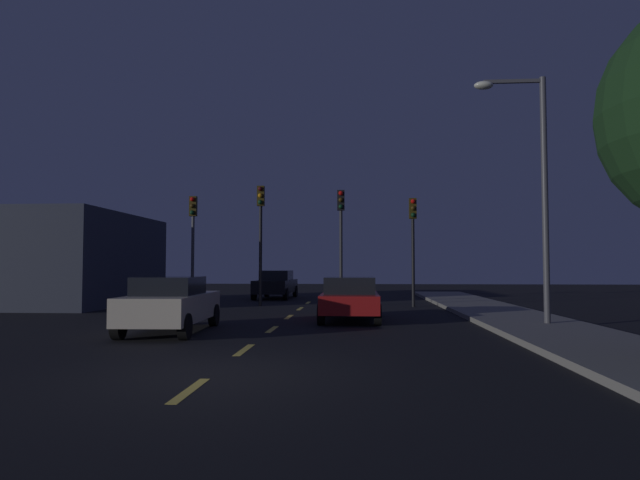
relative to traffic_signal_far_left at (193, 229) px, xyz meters
name	(u,v)px	position (x,y,z in m)	size (l,w,h in m)	color
ground_plane	(275,327)	(5.01, -8.33, -3.46)	(80.00, 80.00, 0.00)	black
sidewalk_curb_right	(539,326)	(12.51, -8.33, -3.39)	(3.00, 40.00, 0.15)	gray
lane_stripe_nearest	(190,390)	(5.01, -16.53, -3.46)	(0.16, 1.60, 0.01)	#EACC4C
lane_stripe_second	(244,350)	(5.01, -12.73, -3.46)	(0.16, 1.60, 0.01)	#EACC4C
lane_stripe_third	(272,329)	(5.01, -8.93, -3.46)	(0.16, 1.60, 0.01)	#EACC4C
lane_stripe_fourth	(289,317)	(5.01, -5.13, -3.46)	(0.16, 1.60, 0.01)	#EACC4C
lane_stripe_fifth	(300,309)	(5.01, -1.33, -3.46)	(0.16, 1.60, 0.01)	#EACC4C
lane_stripe_sixth	(308,303)	(5.01, 2.47, -3.46)	(0.16, 1.60, 0.01)	#EACC4C
traffic_signal_far_left	(193,229)	(0.00, 0.00, 0.00)	(0.32, 0.38, 4.94)	#4C4C51
traffic_signal_center_left	(261,222)	(3.09, 0.00, 0.28)	(0.32, 0.38, 5.38)	black
traffic_signal_center_right	(341,225)	(6.69, 0.00, 0.14)	(0.32, 0.38, 5.16)	#2D2D30
traffic_signal_far_right	(413,230)	(9.85, 0.00, -0.11)	(0.32, 0.38, 4.77)	black
car_stopped_ahead	(350,298)	(7.16, -6.23, -2.73)	(1.92, 4.10, 1.41)	#B21919
car_adjacent_lane	(171,304)	(2.40, -9.79, -2.69)	(1.98, 4.35, 1.49)	beige
car_oncoming_far	(276,284)	(2.89, 6.08, -2.67)	(2.04, 4.59, 1.54)	black
street_lamp_right	(533,176)	(12.49, -8.13, 0.93)	(2.06, 0.36, 7.27)	#4C4C51
storefront_left	(87,260)	(-5.12, 0.43, -1.38)	(4.27, 9.08, 4.17)	#333847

